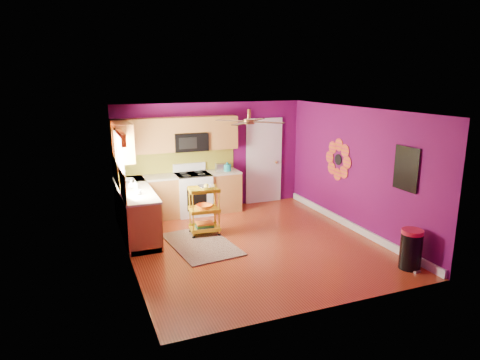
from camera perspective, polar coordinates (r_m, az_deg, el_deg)
name	(u,v)px	position (r m, az deg, el deg)	size (l,w,h in m)	color
ground	(253,243)	(8.17, 1.70, -8.46)	(5.00, 5.00, 0.00)	maroon
room_envelope	(255,159)	(7.72, 1.97, 2.88)	(4.54, 5.04, 2.52)	#5E0A50
lower_cabinets	(161,203)	(9.30, -10.43, -3.08)	(2.81, 2.31, 0.94)	#965D28
electric_range	(193,193)	(9.79, -6.28, -1.78)	(0.76, 0.66, 1.13)	white
upper_cabinetry	(160,137)	(9.37, -10.59, 5.60)	(2.80, 2.30, 1.26)	#965D28
left_window	(120,151)	(8.15, -15.77, 3.69)	(0.08, 1.35, 1.08)	white
panel_door	(264,162)	(10.57, 3.19, 2.44)	(0.95, 0.11, 2.15)	white
right_wall_art	(366,163)	(8.59, 16.49, 2.14)	(0.04, 2.74, 1.04)	black
ceiling_fan	(249,121)	(7.79, 1.23, 7.88)	(1.01, 1.01, 0.26)	#BF8C3F
shag_rug	(201,244)	(8.14, -5.22, -8.50)	(1.05, 1.71, 0.02)	black
rolling_cart	(205,209)	(8.46, -4.73, -3.85)	(0.61, 0.47, 1.04)	yellow
trash_can	(411,249)	(7.58, 21.83, -8.57)	(0.39, 0.41, 0.67)	black
teal_kettle	(227,167)	(9.90, -1.70, 1.68)	(0.18, 0.18, 0.21)	#12838A
toaster	(220,167)	(9.90, -2.63, 1.71)	(0.22, 0.15, 0.18)	beige
soap_bottle_a	(135,185)	(8.54, -13.81, -0.61)	(0.08, 0.08, 0.18)	#EA3F72
soap_bottle_b	(131,185)	(8.59, -14.30, -0.59)	(0.13, 0.13, 0.17)	white
counter_dish	(128,180)	(9.22, -14.66, -0.01)	(0.23, 0.23, 0.06)	white
counter_cup	(138,192)	(8.15, -13.39, -1.59)	(0.11, 0.11, 0.09)	white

